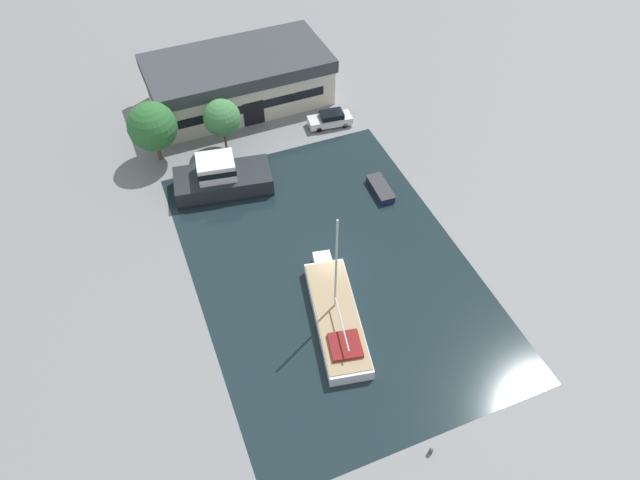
{
  "coord_description": "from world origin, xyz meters",
  "views": [
    {
      "loc": [
        -12.38,
        -28.3,
        37.78
      ],
      "look_at": [
        0.0,
        2.46,
        1.0
      ],
      "focal_mm": 32.0,
      "sensor_mm": 36.0,
      "label": 1
    }
  ],
  "objects_px": {
    "sailboat_moored": "(336,316)",
    "motor_cruiser": "(222,178)",
    "parked_car": "(330,119)",
    "quay_tree_near_building": "(222,118)",
    "quay_tree_by_water": "(152,126)",
    "small_dinghy": "(381,189)",
    "warehouse_building": "(239,80)"
  },
  "relations": [
    {
      "from": "quay_tree_by_water",
      "to": "motor_cruiser",
      "type": "distance_m",
      "value": 8.63
    },
    {
      "from": "parked_car",
      "to": "motor_cruiser",
      "type": "height_order",
      "value": "motor_cruiser"
    },
    {
      "from": "quay_tree_by_water",
      "to": "sailboat_moored",
      "type": "distance_m",
      "value": 26.74
    },
    {
      "from": "quay_tree_near_building",
      "to": "small_dinghy",
      "type": "height_order",
      "value": "quay_tree_near_building"
    },
    {
      "from": "small_dinghy",
      "to": "quay_tree_near_building",
      "type": "bearing_deg",
      "value": 137.79
    },
    {
      "from": "parked_car",
      "to": "sailboat_moored",
      "type": "distance_m",
      "value": 25.49
    },
    {
      "from": "motor_cruiser",
      "to": "warehouse_building",
      "type": "bearing_deg",
      "value": -14.38
    },
    {
      "from": "quay_tree_by_water",
      "to": "small_dinghy",
      "type": "height_order",
      "value": "quay_tree_by_water"
    },
    {
      "from": "quay_tree_near_building",
      "to": "sailboat_moored",
      "type": "relative_size",
      "value": 0.46
    },
    {
      "from": "sailboat_moored",
      "to": "warehouse_building",
      "type": "bearing_deg",
      "value": 98.18
    },
    {
      "from": "sailboat_moored",
      "to": "small_dinghy",
      "type": "height_order",
      "value": "sailboat_moored"
    },
    {
      "from": "sailboat_moored",
      "to": "motor_cruiser",
      "type": "bearing_deg",
      "value": 114.05
    },
    {
      "from": "quay_tree_near_building",
      "to": "motor_cruiser",
      "type": "xyz_separation_m",
      "value": [
        -1.97,
        -5.82,
        -2.5
      ]
    },
    {
      "from": "parked_car",
      "to": "small_dinghy",
      "type": "xyz_separation_m",
      "value": [
        0.44,
        -11.56,
        -0.46
      ]
    },
    {
      "from": "warehouse_building",
      "to": "motor_cruiser",
      "type": "bearing_deg",
      "value": -114.77
    },
    {
      "from": "warehouse_building",
      "to": "motor_cruiser",
      "type": "relative_size",
      "value": 2.04
    },
    {
      "from": "quay_tree_by_water",
      "to": "parked_car",
      "type": "height_order",
      "value": "quay_tree_by_water"
    },
    {
      "from": "quay_tree_near_building",
      "to": "small_dinghy",
      "type": "bearing_deg",
      "value": -44.91
    },
    {
      "from": "warehouse_building",
      "to": "small_dinghy",
      "type": "height_order",
      "value": "warehouse_building"
    },
    {
      "from": "warehouse_building",
      "to": "motor_cruiser",
      "type": "distance_m",
      "value": 14.77
    },
    {
      "from": "warehouse_building",
      "to": "quay_tree_near_building",
      "type": "bearing_deg",
      "value": -118.2
    },
    {
      "from": "motor_cruiser",
      "to": "sailboat_moored",
      "type": "bearing_deg",
      "value": -158.06
    },
    {
      "from": "quay_tree_near_building",
      "to": "quay_tree_by_water",
      "type": "xyz_separation_m",
      "value": [
        -6.72,
        0.84,
        0.24
      ]
    },
    {
      "from": "sailboat_moored",
      "to": "small_dinghy",
      "type": "bearing_deg",
      "value": 62.3
    },
    {
      "from": "quay_tree_near_building",
      "to": "quay_tree_by_water",
      "type": "distance_m",
      "value": 6.78
    },
    {
      "from": "warehouse_building",
      "to": "parked_car",
      "type": "xyz_separation_m",
      "value": [
        7.68,
        -8.07,
        -1.93
      ]
    },
    {
      "from": "parked_car",
      "to": "sailboat_moored",
      "type": "relative_size",
      "value": 0.4
    },
    {
      "from": "warehouse_building",
      "to": "parked_car",
      "type": "distance_m",
      "value": 11.31
    },
    {
      "from": "quay_tree_near_building",
      "to": "quay_tree_by_water",
      "type": "bearing_deg",
      "value": 172.84
    },
    {
      "from": "quay_tree_near_building",
      "to": "sailboat_moored",
      "type": "distance_m",
      "value": 24.43
    },
    {
      "from": "sailboat_moored",
      "to": "quay_tree_near_building",
      "type": "bearing_deg",
      "value": 106.42
    },
    {
      "from": "quay_tree_by_water",
      "to": "small_dinghy",
      "type": "distance_m",
      "value": 22.99
    }
  ]
}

